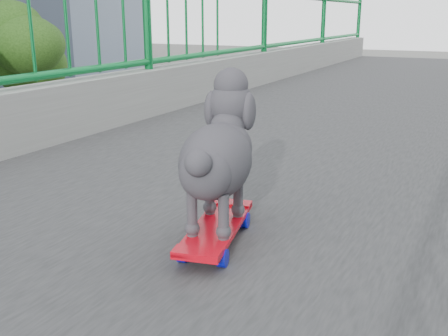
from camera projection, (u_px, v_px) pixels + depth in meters
skateboard at (216, 230)px, 1.54m from camera, size 0.22×0.45×0.06m
poodle at (218, 152)px, 1.50m from camera, size 0.26×0.47×0.40m
car_2 at (63, 218)px, 18.74m from camera, size 2.28×4.95×1.37m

